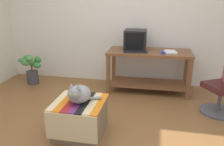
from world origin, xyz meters
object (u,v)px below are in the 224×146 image
at_px(desk, 149,64).
at_px(tv_monitor, 135,40).
at_px(cat, 79,94).
at_px(book, 170,52).
at_px(keyboard, 135,52).
at_px(ottoman_with_blanket, 80,118).
at_px(potted_plant, 32,69).
at_px(office_chair, 224,90).
at_px(stapler, 163,53).

height_order(desk, tv_monitor, tv_monitor).
height_order(desk, cat, desk).
distance_m(desk, tv_monitor, 0.48).
bearing_deg(tv_monitor, book, -7.50).
xyz_separation_m(keyboard, book, (0.58, 0.10, -0.00)).
bearing_deg(ottoman_with_blanket, potted_plant, 134.97).
xyz_separation_m(potted_plant, office_chair, (3.34, -0.59, 0.09)).
bearing_deg(potted_plant, stapler, -1.80).
bearing_deg(book, keyboard, -178.52).
relative_size(book, cat, 0.64).
bearing_deg(potted_plant, tv_monitor, 3.53).
bearing_deg(cat, office_chair, 29.21).
distance_m(desk, office_chair, 1.31).
height_order(book, potted_plant, book).
relative_size(desk, book, 5.82).
distance_m(tv_monitor, office_chair, 1.63).
xyz_separation_m(tv_monitor, potted_plant, (-1.98, -0.12, -0.61)).
height_order(desk, ottoman_with_blanket, desk).
height_order(keyboard, cat, keyboard).
relative_size(tv_monitor, book, 1.56).
height_order(ottoman_with_blanket, cat, cat).
bearing_deg(ottoman_with_blanket, desk, 64.63).
xyz_separation_m(keyboard, cat, (-0.51, -1.46, -0.20)).
relative_size(desk, potted_plant, 2.40).
xyz_separation_m(keyboard, ottoman_with_blanket, (-0.52, -1.43, -0.53)).
bearing_deg(stapler, ottoman_with_blanket, -140.07).
distance_m(book, ottoman_with_blanket, 1.96).
bearing_deg(desk, potted_plant, -178.70).
height_order(ottoman_with_blanket, potted_plant, potted_plant).
distance_m(desk, cat, 1.77).
xyz_separation_m(cat, office_chair, (1.85, 0.92, -0.17)).
distance_m(potted_plant, stapler, 2.50).
relative_size(desk, cat, 3.71).
distance_m(desk, stapler, 0.38).
distance_m(keyboard, potted_plant, 2.05).
height_order(cat, office_chair, office_chair).
height_order(office_chair, stapler, office_chair).
relative_size(keyboard, ottoman_with_blanket, 0.64).
bearing_deg(tv_monitor, office_chair, -28.85).
relative_size(office_chair, stapler, 8.09).
bearing_deg(tv_monitor, potted_plant, -177.59).
distance_m(cat, office_chair, 2.07).
xyz_separation_m(tv_monitor, cat, (-0.49, -1.63, -0.36)).
xyz_separation_m(desk, cat, (-0.74, -1.61, 0.05)).
relative_size(tv_monitor, cat, 0.99).
distance_m(tv_monitor, stapler, 0.54).
relative_size(desk, tv_monitor, 3.74).
distance_m(book, cat, 1.92).
relative_size(desk, stapler, 13.11).
height_order(tv_monitor, book, tv_monitor).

